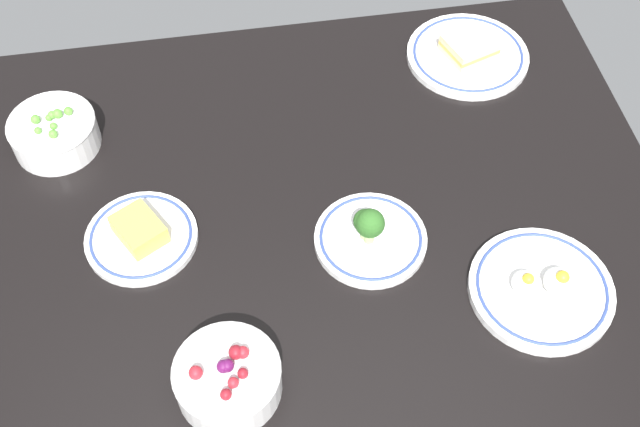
{
  "coord_description": "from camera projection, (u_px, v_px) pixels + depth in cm",
  "views": [
    {
      "loc": [
        11.97,
        72.15,
        104.77
      ],
      "look_at": [
        0.0,
        0.0,
        6.0
      ],
      "focal_mm": 45.03,
      "sensor_mm": 36.0,
      "label": 1
    }
  ],
  "objects": [
    {
      "name": "plate_cheese",
      "position": [
        141.0,
        235.0,
        1.21
      ],
      "size": [
        17.13,
        17.13,
        4.39
      ],
      "color": "white",
      "rests_on": "dining_table"
    },
    {
      "name": "plate_sandwich",
      "position": [
        468.0,
        53.0,
        1.46
      ],
      "size": [
        22.15,
        22.15,
        4.34
      ],
      "color": "white",
      "rests_on": "dining_table"
    },
    {
      "name": "plate_broccoli",
      "position": [
        370.0,
        235.0,
        1.21
      ],
      "size": [
        17.16,
        17.16,
        7.76
      ],
      "color": "white",
      "rests_on": "dining_table"
    },
    {
      "name": "plate_eggs",
      "position": [
        542.0,
        288.0,
        1.16
      ],
      "size": [
        21.1,
        21.1,
        4.97
      ],
      "color": "white",
      "rests_on": "dining_table"
    },
    {
      "name": "dining_table",
      "position": [
        320.0,
        229.0,
        1.26
      ],
      "size": [
        110.72,
        92.88,
        4.0
      ],
      "primitive_type": "cube",
      "color": "black",
      "rests_on": "ground"
    },
    {
      "name": "bowl_berries",
      "position": [
        228.0,
        378.0,
        1.05
      ],
      "size": [
        14.4,
        14.4,
        7.33
      ],
      "color": "white",
      "rests_on": "dining_table"
    },
    {
      "name": "bowl_peas",
      "position": [
        54.0,
        132.0,
        1.32
      ],
      "size": [
        14.37,
        14.37,
        6.85
      ],
      "color": "white",
      "rests_on": "dining_table"
    }
  ]
}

